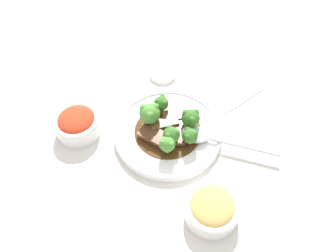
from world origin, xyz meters
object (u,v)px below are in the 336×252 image
at_px(serving_spoon, 202,136).
at_px(broccoli_floret_5, 190,136).
at_px(main_plate, 168,132).
at_px(broccoli_floret_4, 161,103).
at_px(beef_strip_0, 155,137).
at_px(broccoli_floret_3, 150,114).
at_px(broccoli_floret_1, 167,144).
at_px(side_bowl_kimchi, 77,123).
at_px(broccoli_floret_2, 171,135).
at_px(sauce_dish, 163,74).
at_px(beef_strip_2, 165,124).
at_px(beef_strip_1, 179,132).
at_px(beef_strip_3, 173,116).
at_px(side_bowl_appetizer, 212,209).
at_px(broccoli_floret_0, 191,118).

bearing_deg(serving_spoon, broccoli_floret_5, 167.88).
distance_m(main_plate, broccoli_floret_4, 0.07).
distance_m(beef_strip_0, broccoli_floret_3, 0.05).
relative_size(broccoli_floret_1, broccoli_floret_3, 0.78).
height_order(broccoli_floret_1, serving_spoon, broccoli_floret_1).
height_order(main_plate, broccoli_floret_1, broccoli_floret_1).
height_order(beef_strip_0, side_bowl_kimchi, side_bowl_kimchi).
relative_size(broccoli_floret_2, broccoli_floret_4, 1.06).
xyz_separation_m(beef_strip_0, serving_spoon, (0.09, -0.06, -0.00)).
distance_m(broccoli_floret_3, broccoli_floret_4, 0.05).
bearing_deg(broccoli_floret_1, side_bowl_kimchi, 126.51).
bearing_deg(sauce_dish, serving_spoon, -102.57).
xyz_separation_m(beef_strip_2, broccoli_floret_5, (0.02, -0.07, 0.02)).
xyz_separation_m(main_plate, broccoli_floret_5, (0.02, -0.06, 0.03)).
xyz_separation_m(main_plate, broccoli_floret_2, (-0.01, -0.03, 0.04)).
bearing_deg(beef_strip_0, broccoli_floret_1, -85.48).
bearing_deg(beef_strip_1, broccoli_floret_3, 120.67).
distance_m(beef_strip_2, side_bowl_kimchi, 0.20).
relative_size(beef_strip_3, sauce_dish, 0.78).
bearing_deg(side_bowl_appetizer, beef_strip_1, 72.82).
distance_m(beef_strip_1, serving_spoon, 0.05).
xyz_separation_m(broccoli_floret_0, broccoli_floret_1, (-0.08, -0.03, -0.00)).
relative_size(beef_strip_0, beef_strip_2, 1.14).
height_order(beef_strip_2, broccoli_floret_4, broccoli_floret_4).
bearing_deg(beef_strip_1, serving_spoon, -48.63).
height_order(beef_strip_1, broccoli_floret_1, broccoli_floret_1).
height_order(broccoli_floret_0, side_bowl_appetizer, broccoli_floret_0).
height_order(beef_strip_2, broccoli_floret_5, broccoli_floret_5).
bearing_deg(sauce_dish, broccoli_floret_2, -119.71).
relative_size(beef_strip_0, broccoli_floret_3, 1.38).
height_order(beef_strip_2, broccoli_floret_0, broccoli_floret_0).
bearing_deg(side_bowl_appetizer, broccoli_floret_3, 85.57).
distance_m(broccoli_floret_2, broccoli_floret_3, 0.07).
xyz_separation_m(broccoli_floret_4, broccoli_floret_5, (-0.00, -0.11, -0.00)).
bearing_deg(broccoli_floret_1, serving_spoon, -10.52).
relative_size(broccoli_floret_0, side_bowl_appetizer, 0.48).
bearing_deg(broccoli_floret_4, main_plate, -109.72).
bearing_deg(beef_strip_2, serving_spoon, -56.88).
xyz_separation_m(side_bowl_kimchi, side_bowl_appetizer, (0.13, -0.34, -0.00)).
bearing_deg(beef_strip_3, broccoli_floret_3, 161.27).
height_order(beef_strip_3, side_bowl_kimchi, side_bowl_kimchi).
bearing_deg(broccoli_floret_5, side_bowl_kimchi, 134.83).
bearing_deg(sauce_dish, broccoli_floret_5, -109.96).
distance_m(main_plate, broccoli_floret_5, 0.07).
relative_size(beef_strip_0, serving_spoon, 0.41).
bearing_deg(broccoli_floret_1, beef_strip_2, 60.43).
distance_m(serving_spoon, side_bowl_kimchi, 0.29).
xyz_separation_m(side_bowl_kimchi, sauce_dish, (0.27, 0.04, -0.02)).
height_order(beef_strip_0, broccoli_floret_3, broccoli_floret_3).
height_order(beef_strip_0, broccoli_floret_0, broccoli_floret_0).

